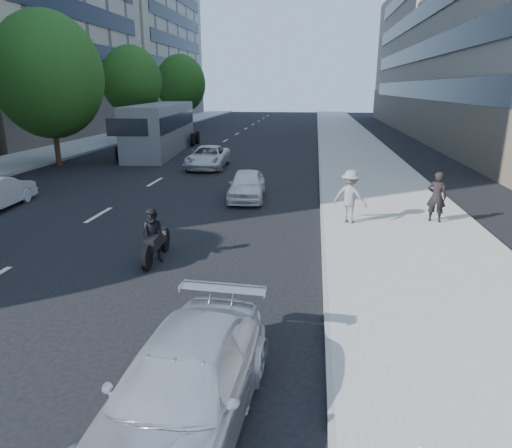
# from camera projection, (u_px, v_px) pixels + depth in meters

# --- Properties ---
(ground) EXTENTS (160.00, 160.00, 0.00)m
(ground) POSITION_uv_depth(u_px,v_px,m) (244.00, 349.00, 7.96)
(ground) COLOR black
(ground) RESTS_ON ground
(near_sidewalk) EXTENTS (5.00, 120.00, 0.15)m
(near_sidewalk) POSITION_uv_depth(u_px,v_px,m) (364.00, 165.00, 26.46)
(near_sidewalk) COLOR gray
(near_sidewalk) RESTS_ON ground
(far_sidewalk) EXTENTS (4.50, 120.00, 0.15)m
(far_sidewalk) POSITION_uv_depth(u_px,v_px,m) (31.00, 158.00, 28.96)
(far_sidewalk) COLOR gray
(far_sidewalk) RESTS_ON ground
(far_bldg_north) EXTENTS (22.00, 28.00, 28.00)m
(far_bldg_north) POSITION_uv_depth(u_px,v_px,m) (104.00, 19.00, 66.46)
(far_bldg_north) COLOR #BFAE8F
(far_bldg_north) RESTS_ON ground
(tree_far_c) EXTENTS (6.00, 6.00, 8.47)m
(tree_far_c) POSITION_uv_depth(u_px,v_px,m) (48.00, 75.00, 25.27)
(tree_far_c) COLOR #382616
(tree_far_c) RESTS_ON ground
(tree_far_d) EXTENTS (4.80, 4.80, 7.65)m
(tree_far_d) POSITION_uv_depth(u_px,v_px,m) (132.00, 81.00, 36.71)
(tree_far_d) COLOR #382616
(tree_far_d) RESTS_ON ground
(tree_far_e) EXTENTS (5.40, 5.40, 7.89)m
(tree_far_e) POSITION_uv_depth(u_px,v_px,m) (181.00, 84.00, 50.04)
(tree_far_e) COLOR #382616
(tree_far_e) RESTS_ON ground
(jogger) EXTENTS (1.27, 1.02, 1.72)m
(jogger) POSITION_uv_depth(u_px,v_px,m) (350.00, 197.00, 14.70)
(jogger) COLOR slate
(jogger) RESTS_ON near_sidewalk
(pedestrian_woman) EXTENTS (0.70, 0.58, 1.65)m
(pedestrian_woman) POSITION_uv_depth(u_px,v_px,m) (437.00, 197.00, 14.83)
(pedestrian_woman) COLOR black
(pedestrian_woman) RESTS_ON near_sidewalk
(parked_sedan) EXTENTS (2.05, 4.40, 1.25)m
(parked_sedan) POSITION_uv_depth(u_px,v_px,m) (183.00, 389.00, 5.94)
(parked_sedan) COLOR silver
(parked_sedan) RESTS_ON ground
(white_sedan_near) EXTENTS (1.63, 3.57, 1.19)m
(white_sedan_near) POSITION_uv_depth(u_px,v_px,m) (247.00, 185.00, 18.50)
(white_sedan_near) COLOR silver
(white_sedan_near) RESTS_ON ground
(white_sedan_far) EXTENTS (2.18, 4.47, 1.22)m
(white_sedan_far) POSITION_uv_depth(u_px,v_px,m) (208.00, 157.00, 25.79)
(white_sedan_far) COLOR silver
(white_sedan_far) RESTS_ON ground
(motorcycle) EXTENTS (0.72, 2.05, 1.42)m
(motorcycle) POSITION_uv_depth(u_px,v_px,m) (155.00, 238.00, 11.86)
(motorcycle) COLOR black
(motorcycle) RESTS_ON ground
(bus) EXTENTS (3.75, 12.26, 3.30)m
(bus) POSITION_uv_depth(u_px,v_px,m) (162.00, 128.00, 31.85)
(bus) COLOR slate
(bus) RESTS_ON ground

